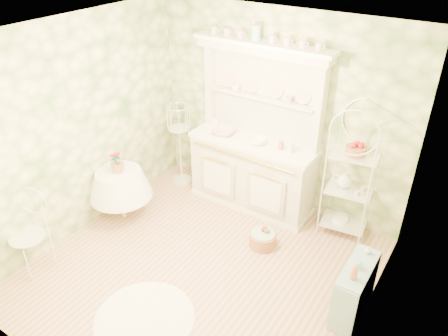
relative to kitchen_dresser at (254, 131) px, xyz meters
The scene contains 22 objects.
floor 1.91m from the kitchen_dresser, 82.50° to the right, with size 3.60×3.60×0.00m, color tan.
ceiling 2.18m from the kitchen_dresser, 82.50° to the right, with size 3.60×3.60×0.00m, color white.
wall_left 2.22m from the kitchen_dresser, 136.47° to the right, with size 3.60×3.60×0.00m, color #F3E8B1.
wall_right 2.52m from the kitchen_dresser, 37.23° to the right, with size 3.60×3.60×0.00m, color #F3E8B1.
wall_back 0.40m from the kitchen_dresser, 54.46° to the left, with size 3.60×3.60×0.00m, color #F3E8B1.
wall_front 3.33m from the kitchen_dresser, 86.55° to the right, with size 3.60×3.60×0.00m, color #F3E8B1.
kitchen_dresser is the anchor object (origin of this frame).
bakers_rack 1.36m from the kitchen_dresser, ahead, with size 0.57×0.40×1.82m, color white.
side_shelf 2.35m from the kitchen_dresser, 31.24° to the right, with size 0.28×0.74×0.64m, color #8CABC0.
round_table 1.99m from the kitchen_dresser, 136.73° to the right, with size 0.54×0.54×0.60m, color white.
cafe_chair 3.04m from the kitchen_dresser, 120.11° to the right, with size 0.39×0.39×0.85m, color white.
birdcage_stand 1.29m from the kitchen_dresser, behind, with size 0.32×0.32×1.36m, color white.
floor_basket 1.40m from the kitchen_dresser, 50.97° to the right, with size 0.36×0.36×0.24m, color #AC6E47.
lace_rug 2.68m from the kitchen_dresser, 86.83° to the right, with size 1.04×1.04×0.01m, color white.
bowl_floral 0.46m from the kitchen_dresser, behind, with size 0.32×0.32×0.08m, color white.
bowl_white 0.16m from the kitchen_dresser, 29.66° to the right, with size 0.24×0.24×0.07m, color white.
cup_left 0.62m from the kitchen_dresser, 157.72° to the left, with size 0.11×0.11×0.09m, color white.
cup_right 0.63m from the kitchen_dresser, 22.03° to the left, with size 0.09×0.09×0.09m, color white.
potted_geranium 1.83m from the kitchen_dresser, 136.54° to the right, with size 0.14×0.10×0.27m, color #3F7238.
bottle_amber 2.35m from the kitchen_dresser, 35.16° to the right, with size 0.07×0.07×0.18m, color #B0633B.
bottle_blue 2.26m from the kitchen_dresser, 31.65° to the right, with size 0.05×0.05×0.11m, color #8EC6D8.
bottle_glass 2.14m from the kitchen_dresser, 25.41° to the right, with size 0.07×0.07×0.09m, color silver.
Camera 1 is at (2.33, -3.04, 3.65)m, focal length 35.00 mm.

